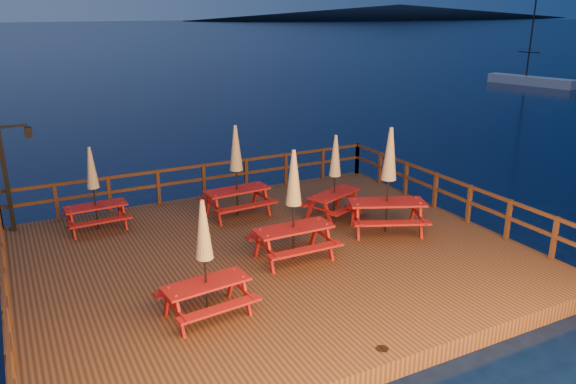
% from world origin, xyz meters
% --- Properties ---
extents(ground, '(500.00, 500.00, 0.00)m').
position_xyz_m(ground, '(0.00, 0.00, 0.00)').
color(ground, black).
rests_on(ground, ground).
extents(deck, '(12.00, 10.00, 0.40)m').
position_xyz_m(deck, '(0.00, 0.00, 0.20)').
color(deck, '#3F2514').
rests_on(deck, ground).
extents(deck_piles, '(11.44, 9.44, 1.40)m').
position_xyz_m(deck_piles, '(0.00, 0.00, -0.30)').
color(deck_piles, '#392612').
rests_on(deck_piles, ground).
extents(railing, '(11.80, 9.75, 1.10)m').
position_xyz_m(railing, '(0.00, 1.78, 1.16)').
color(railing, '#392612').
rests_on(railing, deck).
extents(lamp_post, '(0.85, 0.18, 3.00)m').
position_xyz_m(lamp_post, '(-5.39, 4.55, 2.20)').
color(lamp_post, black).
rests_on(lamp_post, deck).
extents(headland_right, '(230.40, 86.40, 7.00)m').
position_xyz_m(headland_right, '(185.00, 230.00, 3.50)').
color(headland_right, black).
rests_on(headland_right, ground).
extents(sailboat, '(2.88, 7.13, 10.47)m').
position_xyz_m(sailboat, '(33.83, 20.77, 0.35)').
color(sailboat, silver).
rests_on(sailboat, ground).
extents(picnic_table_0, '(1.67, 1.39, 2.31)m').
position_xyz_m(picnic_table_0, '(-3.51, 3.60, 1.60)').
color(picnic_table_0, '#9B1B0E').
rests_on(picnic_table_0, deck).
extents(picnic_table_1, '(1.90, 1.57, 2.70)m').
position_xyz_m(picnic_table_1, '(0.37, -0.53, 1.81)').
color(picnic_table_1, '#9B1B0E').
rests_on(picnic_table_1, deck).
extents(picnic_table_2, '(2.09, 1.92, 2.42)m').
position_xyz_m(picnic_table_2, '(2.74, 1.44, 1.66)').
color(picnic_table_2, '#9B1B0E').
rests_on(picnic_table_2, deck).
extents(picnic_table_3, '(1.83, 1.56, 2.42)m').
position_xyz_m(picnic_table_3, '(-2.38, -2.08, 1.65)').
color(picnic_table_3, '#9B1B0E').
rests_on(picnic_table_3, deck).
extents(picnic_table_4, '(2.50, 2.33, 2.87)m').
position_xyz_m(picnic_table_4, '(3.39, -0.17, 1.89)').
color(picnic_table_4, '#9B1B0E').
rests_on(picnic_table_4, deck).
extents(picnic_table_5, '(1.96, 1.65, 2.67)m').
position_xyz_m(picnic_table_5, '(0.31, 2.83, 1.79)').
color(picnic_table_5, '#9B1B0E').
rests_on(picnic_table_5, deck).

